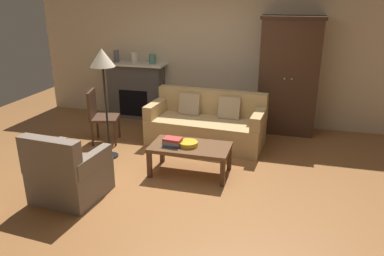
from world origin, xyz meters
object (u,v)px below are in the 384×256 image
at_px(coffee_table, 190,149).
at_px(mantel_vase_slate, 116,56).
at_px(couch, 207,125).
at_px(armchair_near_left, 68,175).
at_px(book_stack, 172,142).
at_px(mantel_vase_cream, 134,57).
at_px(fireplace, 136,90).
at_px(armoire, 289,76).
at_px(side_chair_wooden, 99,113).
at_px(floor_lamp, 103,64).
at_px(fruit_bowl, 188,144).
at_px(mantel_vase_jade, 153,59).

xyz_separation_m(coffee_table, mantel_vase_slate, (-2.12, 2.18, 0.87)).
relative_size(couch, armchair_near_left, 2.24).
distance_m(book_stack, mantel_vase_cream, 2.81).
relative_size(fireplace, mantel_vase_cream, 5.98).
height_order(armoire, couch, armoire).
bearing_deg(armoire, coffee_table, -119.72).
distance_m(side_chair_wooden, floor_lamp, 1.16).
xyz_separation_m(armoire, fruit_bowl, (-1.24, -2.14, -0.58)).
bearing_deg(mantel_vase_jade, fruit_bowl, -58.82).
bearing_deg(couch, armoire, 36.83).
xyz_separation_m(couch, mantel_vase_cream, (-1.70, 1.00, 0.91)).
xyz_separation_m(armoire, book_stack, (-1.45, -2.19, -0.55)).
distance_m(coffee_table, mantel_vase_slate, 3.16).
distance_m(fruit_bowl, book_stack, 0.22).
bearing_deg(book_stack, floor_lamp, 165.38).
bearing_deg(fruit_bowl, fireplace, 127.64).
bearing_deg(mantel_vase_cream, armchair_near_left, -81.60).
height_order(mantel_vase_jade, side_chair_wooden, mantel_vase_jade).
relative_size(book_stack, side_chair_wooden, 0.29).
bearing_deg(armchair_near_left, armoire, 52.01).
bearing_deg(armoire, floor_lamp, -143.58).
bearing_deg(armchair_near_left, mantel_vase_cream, 98.40).
bearing_deg(mantel_vase_jade, armchair_near_left, -88.28).
bearing_deg(fireplace, mantel_vase_cream, -90.00).
height_order(fruit_bowl, armchair_near_left, armchair_near_left).
xyz_separation_m(fireplace, floor_lamp, (0.37, -1.98, 0.87)).
relative_size(mantel_vase_slate, side_chair_wooden, 0.26).
bearing_deg(floor_lamp, mantel_vase_cream, 100.80).
bearing_deg(mantel_vase_cream, mantel_vase_slate, 180.00).
relative_size(armoire, mantel_vase_jade, 11.24).
xyz_separation_m(couch, book_stack, (-0.19, -1.26, 0.16)).
distance_m(mantel_vase_jade, side_chair_wooden, 1.65).
xyz_separation_m(mantel_vase_slate, mantel_vase_cream, (0.38, 0.00, -0.01)).
xyz_separation_m(couch, coffee_table, (0.04, -1.18, 0.05)).
xyz_separation_m(fireplace, mantel_vase_slate, (-0.38, -0.02, 0.67)).
bearing_deg(armoire, fireplace, 178.49).
bearing_deg(floor_lamp, armchair_near_left, -85.37).
height_order(fireplace, mantel_vase_jade, mantel_vase_jade).
relative_size(armoire, mantel_vase_slate, 8.85).
height_order(coffee_table, floor_lamp, floor_lamp).
xyz_separation_m(fruit_bowl, mantel_vase_cream, (-1.71, 2.20, 0.77)).
bearing_deg(armoire, mantel_vase_cream, 178.83).
bearing_deg(fruit_bowl, mantel_vase_jade, 121.18).
xyz_separation_m(fruit_bowl, mantel_vase_jade, (-1.33, 2.20, 0.76)).
bearing_deg(mantel_vase_cream, coffee_table, -51.46).
xyz_separation_m(mantel_vase_slate, mantel_vase_jade, (0.76, 0.00, -0.02)).
bearing_deg(mantel_vase_jade, mantel_vase_cream, 180.00).
height_order(armoire, floor_lamp, armoire).
bearing_deg(book_stack, coffee_table, 17.08).
height_order(armoire, mantel_vase_jade, armoire).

